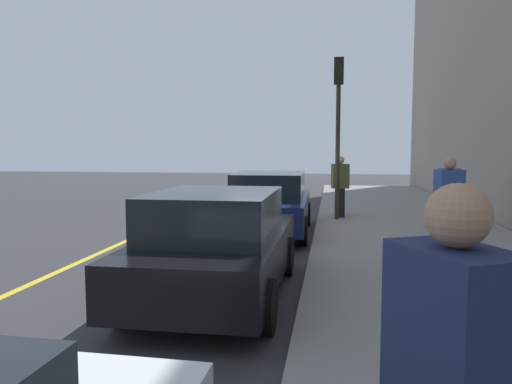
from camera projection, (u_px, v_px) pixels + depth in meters
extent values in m
plane|color=#333335|center=(275.00, 233.00, 12.07)|extent=(56.00, 56.00, 0.00)
cube|color=gray|center=(413.00, 234.00, 11.55)|extent=(28.00, 4.60, 0.15)
cube|color=gold|center=(151.00, 230.00, 12.56)|extent=(28.00, 0.14, 0.01)
cylinder|color=black|center=(188.00, 253.00, 8.32)|extent=(0.64, 0.22, 0.64)
cylinder|color=black|center=(286.00, 256.00, 8.06)|extent=(0.64, 0.22, 0.64)
cylinder|color=black|center=(125.00, 299.00, 5.77)|extent=(0.64, 0.22, 0.64)
cylinder|color=black|center=(265.00, 306.00, 5.51)|extent=(0.64, 0.22, 0.64)
cube|color=black|center=(219.00, 255.00, 6.89)|extent=(4.18, 1.82, 0.64)
cube|color=black|center=(215.00, 214.00, 6.63)|extent=(2.18, 1.61, 0.60)
cylinder|color=black|center=(245.00, 213.00, 13.39)|extent=(0.64, 0.23, 0.64)
cylinder|color=black|center=(306.00, 214.00, 13.17)|extent=(0.64, 0.23, 0.64)
cylinder|color=black|center=(226.00, 229.00, 10.75)|extent=(0.64, 0.23, 0.64)
cylinder|color=black|center=(302.00, 231.00, 10.53)|extent=(0.64, 0.23, 0.64)
cube|color=navy|center=(270.00, 210.00, 11.94)|extent=(4.35, 1.89, 0.64)
cube|color=black|center=(269.00, 185.00, 11.67)|extent=(2.28, 1.65, 0.60)
cube|color=#1E284C|center=(453.00, 345.00, 1.81)|extent=(0.58, 0.49, 0.73)
sphere|color=tan|center=(458.00, 216.00, 1.76)|extent=(0.24, 0.24, 0.24)
cylinder|color=black|center=(453.00, 213.00, 11.77)|extent=(0.18, 0.18, 0.79)
cylinder|color=black|center=(444.00, 211.00, 12.13)|extent=(0.18, 0.18, 0.79)
cube|color=brown|center=(449.00, 182.00, 11.89)|extent=(0.44, 0.53, 0.67)
sphere|color=tan|center=(450.00, 164.00, 11.85)|extent=(0.22, 0.22, 0.22)
cylinder|color=black|center=(453.00, 231.00, 9.02)|extent=(0.20, 0.20, 0.84)
cylinder|color=black|center=(442.00, 228.00, 9.40)|extent=(0.20, 0.20, 0.84)
cube|color=#335193|center=(449.00, 189.00, 9.14)|extent=(0.43, 0.55, 0.71)
sphere|color=tan|center=(450.00, 164.00, 9.10)|extent=(0.23, 0.23, 0.23)
cylinder|color=black|center=(341.00, 203.00, 13.72)|extent=(0.19, 0.19, 0.81)
cylinder|color=black|center=(338.00, 202.00, 14.10)|extent=(0.19, 0.19, 0.81)
cube|color=brown|center=(340.00, 176.00, 13.84)|extent=(0.39, 0.52, 0.69)
sphere|color=#D8AD8C|center=(340.00, 160.00, 13.80)|extent=(0.22, 0.22, 0.22)
cylinder|color=#2D2D19|center=(338.00, 152.00, 13.24)|extent=(0.12, 0.12, 3.66)
cube|color=black|center=(339.00, 71.00, 13.04)|extent=(0.26, 0.26, 0.70)
sphere|color=red|center=(339.00, 64.00, 13.17)|extent=(0.14, 0.14, 0.14)
sphere|color=orange|center=(339.00, 72.00, 13.19)|extent=(0.14, 0.14, 0.14)
sphere|color=green|center=(339.00, 80.00, 13.21)|extent=(0.14, 0.14, 0.14)
cube|color=black|center=(446.00, 218.00, 11.49)|extent=(0.34, 0.22, 0.59)
cylinder|color=#4C4C4C|center=(446.00, 198.00, 11.45)|extent=(0.03, 0.03, 0.36)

